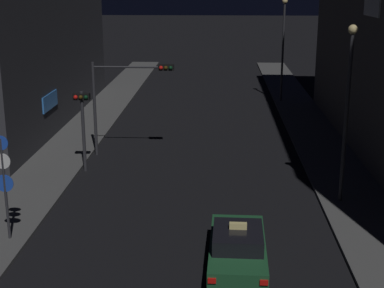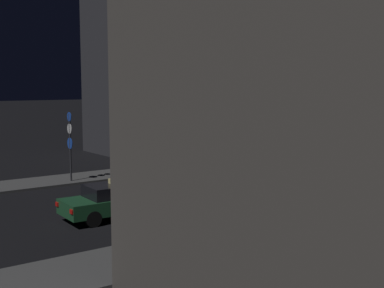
{
  "view_description": "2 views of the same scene",
  "coord_description": "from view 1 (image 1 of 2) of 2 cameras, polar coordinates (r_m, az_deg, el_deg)",
  "views": [
    {
      "loc": [
        1.2,
        -7.31,
        9.08
      ],
      "look_at": [
        0.16,
        15.21,
        2.63
      ],
      "focal_mm": 53.64,
      "sensor_mm": 36.0,
      "label": 1
    },
    {
      "loc": [
        20.68,
        -0.21,
        5.51
      ],
      "look_at": [
        1.45,
        13.98,
        2.74
      ],
      "focal_mm": 48.64,
      "sensor_mm": 36.0,
      "label": 2
    }
  ],
  "objects": [
    {
      "name": "street_lamp_near_block",
      "position": [
        23.89,
        15.21,
        4.28
      ],
      "size": [
        0.38,
        0.38,
        7.3
      ],
      "color": "#2D2D33",
      "rests_on": "sidewalk_right"
    },
    {
      "name": "sidewalk_right",
      "position": [
        36.73,
        11.75,
        1.43
      ],
      "size": [
        3.02,
        59.61,
        0.14
      ],
      "primitive_type": "cube",
      "color": "#4C4C4C",
      "rests_on": "ground_plane"
    },
    {
      "name": "sidewalk_left",
      "position": [
        37.18,
        -10.29,
        1.68
      ],
      "size": [
        3.02,
        59.61,
        0.14
      ],
      "primitive_type": "cube",
      "color": "#4C4C4C",
      "rests_on": "ground_plane"
    },
    {
      "name": "traffic_light_left_kerb",
      "position": [
        28.1,
        -10.84,
        2.85
      ],
      "size": [
        0.8,
        0.42,
        3.99
      ],
      "color": "#2D2D33",
      "rests_on": "ground_plane"
    },
    {
      "name": "traffic_light_overhead",
      "position": [
        30.24,
        -6.64,
        5.53
      ],
      "size": [
        4.3,
        0.42,
        5.01
      ],
      "color": "#2D2D33",
      "rests_on": "ground_plane"
    },
    {
      "name": "taxi",
      "position": [
        18.95,
        4.55,
        -10.22
      ],
      "size": [
        1.91,
        4.49,
        1.62
      ],
      "color": "#1E512D",
      "rests_on": "ground_plane"
    },
    {
      "name": "street_lamp_far_block",
      "position": [
        44.14,
        9.06,
        10.18
      ],
      "size": [
        0.4,
        0.4,
        7.68
      ],
      "color": "#2D2D33",
      "rests_on": "sidewalk_right"
    },
    {
      "name": "sign_pole_left",
      "position": [
        21.12,
        -18.17,
        -3.32
      ],
      "size": [
        0.64,
        0.1,
        3.83
      ],
      "color": "#2D2D33",
      "rests_on": "sidewalk_left"
    }
  ]
}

